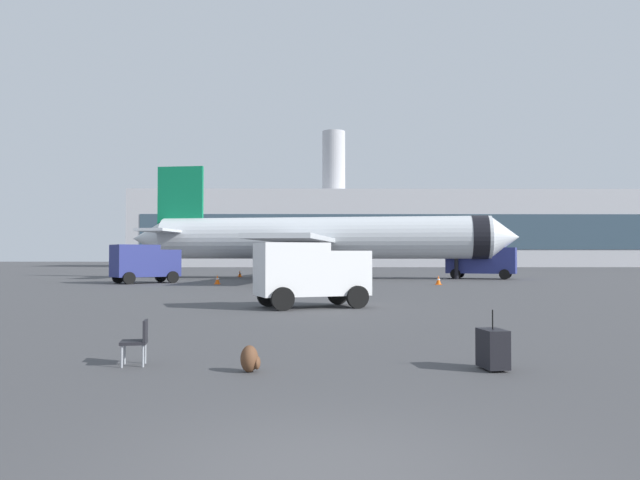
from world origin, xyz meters
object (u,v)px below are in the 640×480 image
Objects in this scene: rolling_suitcase at (493,349)px; traveller_backpack at (250,359)px; service_truck at (145,262)px; fuel_truck at (480,259)px; safety_cone_outer at (240,274)px; cargo_van at (310,271)px; safety_cone_near at (217,280)px; airplane_at_gate at (319,238)px; safety_cone_mid at (336,271)px; gate_chair at (138,339)px; safety_cone_far at (438,280)px.

rolling_suitcase is 2.29× the size of traveller_backpack.
service_truck is at bearing 108.50° from traveller_backpack.
fuel_truck is 10.29× the size of safety_cone_outer.
cargo_van is at bearing 85.86° from traveller_backpack.
fuel_truck reaches higher than safety_cone_near.
service_truck is at bearing -112.60° from safety_cone_outer.
airplane_at_gate is at bearing 87.98° from traveller_backpack.
safety_cone_mid reaches higher than safety_cone_near.
cargo_van is at bearing 104.50° from rolling_suitcase.
safety_cone_outer is (-7.74, 3.91, -3.35)m from airplane_at_gate.
traveller_backpack is (-16.01, -43.45, -1.54)m from fuel_truck.
fuel_truck reaches higher than rolling_suitcase.
safety_cone_outer is at bearing 167.69° from fuel_truck.
safety_cone_outer is at bearing 97.28° from traveller_backpack.
service_truck reaches higher than safety_cone_near.
airplane_at_gate is 14.60m from fuel_truck.
traveller_backpack is (5.94, -33.24, -0.11)m from safety_cone_near.
gate_chair is (-5.64, -52.91, 0.09)m from safety_cone_mid.
traveller_backpack is (-9.99, -32.42, -0.10)m from safety_cone_far.
gate_chair is at bearing -96.09° from safety_cone_mid.
service_truck is 6.00× the size of gate_chair.
cargo_van is 40.21m from safety_cone_mid.
cargo_van is at bearing -78.40° from safety_cone_outer.
safety_cone_near is at bearing -155.06° from fuel_truck.
cargo_van reaches higher than traveller_backpack.
safety_cone_mid is (15.14, 18.61, -1.20)m from service_truck.
safety_cone_far is 22.66m from safety_cone_outer.
fuel_truck is at bearing 66.92° from gate_chair.
traveller_backpack is at bearing -92.02° from airplane_at_gate.
traveller_backpack is at bearing -110.23° from fuel_truck.
traveller_backpack is at bearing -17.14° from gate_chair.
safety_cone_outer is (-16.17, 15.88, -0.02)m from safety_cone_far.
service_truck reaches higher than rolling_suitcase.
gate_chair reaches higher than safety_cone_near.
safety_cone_outer is (-22.19, 4.84, -1.46)m from fuel_truck.
rolling_suitcase reaches higher than safety_cone_mid.
airplane_at_gate reaches higher than safety_cone_outer.
airplane_at_gate is 7.42× the size of cargo_van.
safety_cone_near is at bearing 109.29° from cargo_van.
safety_cone_outer is 1.31× the size of traveller_backpack.
airplane_at_gate is 44.42m from rolling_suitcase.
rolling_suitcase is (0.98, -53.42, -0.02)m from safety_cone_mid.
service_truck reaches higher than safety_cone_outer.
traveller_backpack is 0.56× the size of gate_chair.
traveller_backpack is at bearing -71.50° from service_truck.
safety_cone_near is at bearing -89.12° from safety_cone_outer.
fuel_truck is 16.22m from safety_cone_mid.
airplane_at_gate reaches higher than gate_chair.
traveller_backpack is at bearing -177.74° from rolling_suitcase.
safety_cone_near reaches higher than traveller_backpack.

